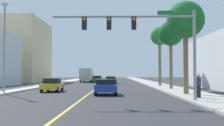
# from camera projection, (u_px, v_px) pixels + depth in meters

# --- Properties ---
(ground) EXTENTS (192.00, 192.00, 0.00)m
(ground) POSITION_uv_depth(u_px,v_px,m) (102.00, 84.00, 48.96)
(ground) COLOR #2D2D30
(sidewalk_left) EXTENTS (3.74, 168.00, 0.15)m
(sidewalk_left) POSITION_uv_depth(u_px,v_px,m) (50.00, 84.00, 49.10)
(sidewalk_left) COLOR #B2ADA3
(sidewalk_left) RESTS_ON ground
(sidewalk_right) EXTENTS (3.74, 168.00, 0.15)m
(sidewalk_right) POSITION_uv_depth(u_px,v_px,m) (154.00, 84.00, 48.82)
(sidewalk_right) COLOR #9E9B93
(sidewalk_right) RESTS_ON ground
(lane_marking_center) EXTENTS (0.16, 144.00, 0.01)m
(lane_marking_center) POSITION_uv_depth(u_px,v_px,m) (102.00, 84.00, 48.96)
(lane_marking_center) COLOR yellow
(lane_marking_center) RESTS_ON ground
(building_left_far) EXTENTS (13.36, 16.17, 13.64)m
(building_left_far) POSITION_uv_depth(u_px,v_px,m) (13.00, 52.00, 61.45)
(building_left_far) COLOR beige
(building_left_far) RESTS_ON ground
(traffic_signal_mast) EXTENTS (9.50, 0.36, 5.94)m
(traffic_signal_mast) POSITION_uv_depth(u_px,v_px,m) (145.00, 33.00, 18.24)
(traffic_signal_mast) COLOR gray
(traffic_signal_mast) RESTS_ON sidewalk_right
(street_lamp) EXTENTS (0.56, 0.28, 8.31)m
(street_lamp) POSITION_uv_depth(u_px,v_px,m) (4.00, 43.00, 25.50)
(street_lamp) COLOR gray
(street_lamp) RESTS_ON sidewalk_left
(palm_near) EXTENTS (3.27, 3.27, 8.05)m
(palm_near) POSITION_uv_depth(u_px,v_px,m) (185.00, 21.00, 23.95)
(palm_near) COLOR brown
(palm_near) RESTS_ON sidewalk_right
(palm_mid) EXTENTS (2.90, 2.90, 7.91)m
(palm_mid) POSITION_uv_depth(u_px,v_px,m) (171.00, 34.00, 32.30)
(palm_mid) COLOR brown
(palm_mid) RESTS_ON sidewalk_right
(palm_far) EXTENTS (2.73, 2.73, 8.68)m
(palm_far) POSITION_uv_depth(u_px,v_px,m) (160.00, 37.00, 40.68)
(palm_far) COLOR brown
(palm_far) RESTS_ON sidewalk_right
(car_green) EXTENTS (2.11, 4.10, 1.47)m
(car_green) POSITION_uv_depth(u_px,v_px,m) (97.00, 79.00, 56.92)
(car_green) COLOR #196638
(car_green) RESTS_ON ground
(car_blue) EXTENTS (2.09, 3.98, 1.39)m
(car_blue) POSITION_uv_depth(u_px,v_px,m) (106.00, 87.00, 24.74)
(car_blue) COLOR #1E389E
(car_blue) RESTS_ON ground
(car_black) EXTENTS (2.13, 4.43, 1.37)m
(car_black) POSITION_uv_depth(u_px,v_px,m) (111.00, 80.00, 52.45)
(car_black) COLOR black
(car_black) RESTS_ON ground
(car_yellow) EXTENTS (1.84, 3.95, 1.40)m
(car_yellow) POSITION_uv_depth(u_px,v_px,m) (52.00, 85.00, 28.91)
(car_yellow) COLOR gold
(car_yellow) RESTS_ON ground
(delivery_truck) EXTENTS (2.42, 8.99, 3.04)m
(delivery_truck) POSITION_uv_depth(u_px,v_px,m) (87.00, 75.00, 62.76)
(delivery_truck) COLOR silver
(delivery_truck) RESTS_ON ground
(pedestrian) EXTENTS (0.38, 0.38, 1.73)m
(pedestrian) POSITION_uv_depth(u_px,v_px,m) (198.00, 86.00, 19.91)
(pedestrian) COLOR black
(pedestrian) RESTS_ON sidewalk_right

